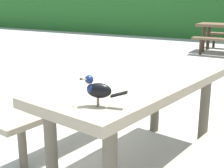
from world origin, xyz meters
The scene contains 2 objects.
picnic_table_foreground centered at (0.20, 0.23, 0.56)m, with size 1.91×1.94×0.74m.
bird_grackle centered at (0.25, -0.47, 0.84)m, with size 0.28×0.12×0.18m.
Camera 1 is at (1.21, -1.93, 1.35)m, focal length 50.04 mm.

